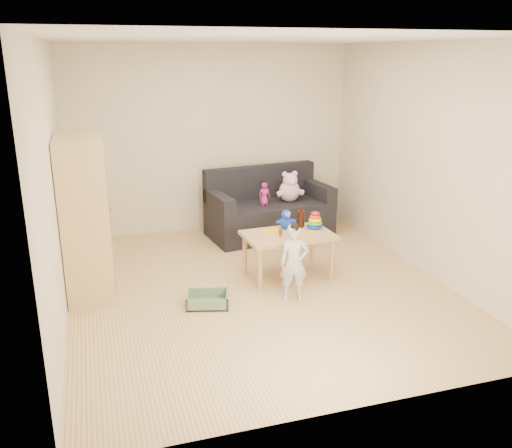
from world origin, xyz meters
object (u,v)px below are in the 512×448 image
object	(u,v)px
wardrobe	(85,217)
play_table	(288,255)
toddler	(294,264)
sofa	(270,219)

from	to	relation	value
wardrobe	play_table	xyz separation A→B (m)	(2.17, -0.27, -0.58)
play_table	toddler	size ratio (longest dim) A/B	1.26
sofa	toddler	world-z (taller)	toddler
toddler	play_table	bearing A→B (deg)	91.30
wardrobe	play_table	size ratio (longest dim) A/B	1.69
sofa	toddler	xyz separation A→B (m)	(-0.42, -2.06, 0.16)
wardrobe	play_table	distance (m)	2.26
sofa	play_table	world-z (taller)	play_table
sofa	wardrobe	bearing A→B (deg)	-160.62
wardrobe	toddler	bearing A→B (deg)	-22.53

